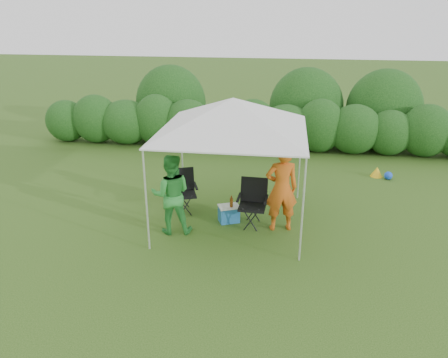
# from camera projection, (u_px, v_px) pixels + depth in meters

# --- Properties ---
(ground) EXTENTS (70.00, 70.00, 0.00)m
(ground) POSITION_uv_depth(u_px,v_px,m) (229.00, 230.00, 9.58)
(ground) COLOR #3D621E
(hedge) EXTENTS (15.11, 1.53, 1.80)m
(hedge) POSITION_uv_depth(u_px,v_px,m) (256.00, 126.00, 14.79)
(hedge) COLOR #215119
(hedge) RESTS_ON ground
(canopy) EXTENTS (3.10, 3.10, 2.83)m
(canopy) POSITION_uv_depth(u_px,v_px,m) (233.00, 115.00, 9.14)
(canopy) COLOR silver
(canopy) RESTS_ON ground
(chair_right) EXTENTS (0.68, 0.62, 1.05)m
(chair_right) POSITION_uv_depth(u_px,v_px,m) (253.00, 199.00, 9.67)
(chair_right) COLOR black
(chair_right) RESTS_ON ground
(chair_left) EXTENTS (0.76, 0.73, 1.02)m
(chair_left) POSITION_uv_depth(u_px,v_px,m) (183.00, 188.00, 10.35)
(chair_left) COLOR black
(chair_left) RESTS_ON ground
(man) EXTENTS (0.79, 0.61, 1.93)m
(man) POSITION_uv_depth(u_px,v_px,m) (282.00, 188.00, 9.31)
(man) COLOR #D15A17
(man) RESTS_ON ground
(woman) EXTENTS (0.97, 0.82, 1.76)m
(woman) POSITION_uv_depth(u_px,v_px,m) (171.00, 194.00, 9.23)
(woman) COLOR green
(woman) RESTS_ON ground
(cooler) EXTENTS (0.56, 0.49, 0.39)m
(cooler) POSITION_uv_depth(u_px,v_px,m) (229.00, 213.00, 9.92)
(cooler) COLOR #2364A0
(cooler) RESTS_ON ground
(bottle) EXTENTS (0.07, 0.07, 0.27)m
(bottle) POSITION_uv_depth(u_px,v_px,m) (231.00, 201.00, 9.76)
(bottle) COLOR #592D0C
(bottle) RESTS_ON cooler
(lawn_toy) EXTENTS (0.57, 0.48, 0.29)m
(lawn_toy) POSITION_uv_depth(u_px,v_px,m) (380.00, 173.00, 12.53)
(lawn_toy) COLOR yellow
(lawn_toy) RESTS_ON ground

